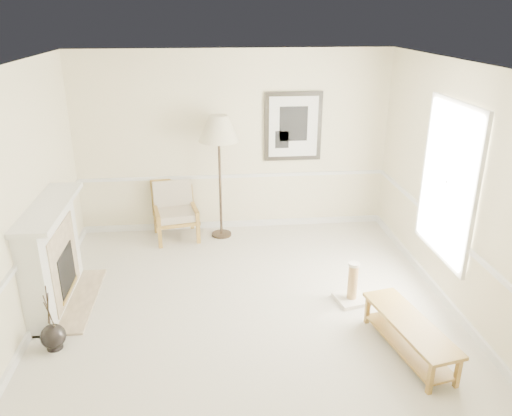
{
  "coord_description": "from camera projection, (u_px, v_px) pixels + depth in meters",
  "views": [
    {
      "loc": [
        -0.42,
        -5.03,
        3.42
      ],
      "look_at": [
        0.15,
        0.7,
        1.13
      ],
      "focal_mm": 35.0,
      "sensor_mm": 36.0,
      "label": 1
    }
  ],
  "objects": [
    {
      "name": "ground",
      "position": [
        249.0,
        318.0,
        5.95
      ],
      "size": [
        5.5,
        5.5,
        0.0
      ],
      "primitive_type": "plane",
      "color": "silver",
      "rests_on": "ground"
    },
    {
      "name": "fireplace",
      "position": [
        53.0,
        256.0,
        6.05
      ],
      "size": [
        0.64,
        1.64,
        1.31
      ],
      "color": "white",
      "rests_on": "ground"
    },
    {
      "name": "floor_vase",
      "position": [
        53.0,
        337.0,
        5.37
      ],
      "size": [
        0.27,
        0.27,
        0.78
      ],
      "rotation": [
        0.0,
        0.0,
        0.27
      ],
      "color": "black",
      "rests_on": "ground"
    },
    {
      "name": "room",
      "position": [
        260.0,
        166.0,
        5.35
      ],
      "size": [
        5.04,
        5.54,
        2.92
      ],
      "color": "#F2E8BD",
      "rests_on": "ground"
    },
    {
      "name": "scratching_post",
      "position": [
        352.0,
        289.0,
        6.25
      ],
      "size": [
        0.45,
        0.45,
        0.54
      ],
      "rotation": [
        0.0,
        0.0,
        0.21
      ],
      "color": "white",
      "rests_on": "ground"
    },
    {
      "name": "bench",
      "position": [
        409.0,
        332.0,
        5.27
      ],
      "size": [
        0.65,
        1.39,
        0.38
      ],
      "rotation": [
        0.0,
        0.0,
        0.2
      ],
      "color": "olive",
      "rests_on": "ground"
    },
    {
      "name": "armchair",
      "position": [
        175.0,
        208.0,
        7.98
      ],
      "size": [
        0.8,
        0.84,
        0.9
      ],
      "rotation": [
        0.0,
        0.0,
        0.19
      ],
      "color": "olive",
      "rests_on": "ground"
    },
    {
      "name": "floor_lamp",
      "position": [
        219.0,
        132.0,
        7.52
      ],
      "size": [
        0.79,
        0.79,
        1.96
      ],
      "rotation": [
        0.0,
        0.0,
        0.35
      ],
      "color": "black",
      "rests_on": "ground"
    }
  ]
}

